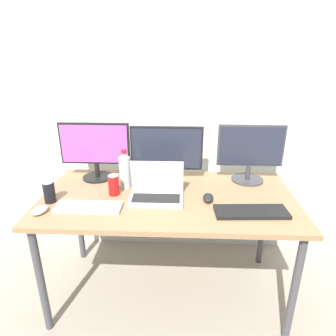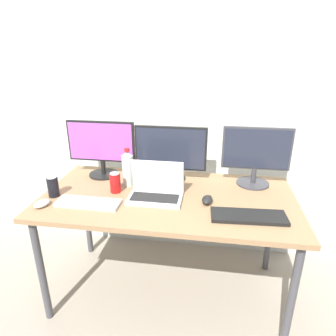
{
  "view_description": "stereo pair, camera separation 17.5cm",
  "coord_description": "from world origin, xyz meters",
  "px_view_note": "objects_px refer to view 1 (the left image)",
  "views": [
    {
      "loc": [
        0.07,
        -1.63,
        1.57
      ],
      "look_at": [
        0.0,
        0.0,
        0.92
      ],
      "focal_mm": 32.0,
      "sensor_mm": 36.0,
      "label": 1
    },
    {
      "loc": [
        0.25,
        -1.61,
        1.57
      ],
      "look_at": [
        0.0,
        0.0,
        0.92
      ],
      "focal_mm": 32.0,
      "sensor_mm": 36.0,
      "label": 2
    }
  ],
  "objects_px": {
    "mouse_by_laptop": "(40,210)",
    "monitor_left": "(95,149)",
    "keyboard_main": "(89,207)",
    "monitor_right": "(250,152)",
    "soda_can_near_keyboard": "(114,185)",
    "keyboard_aux": "(251,212)",
    "soda_can_by_laptop": "(49,192)",
    "water_bottle": "(125,170)",
    "work_desk": "(168,205)",
    "monitor_center": "(167,152)",
    "mouse_by_keyboard": "(208,198)",
    "laptop_silver": "(157,190)"
  },
  "relations": [
    {
      "from": "monitor_left",
      "to": "laptop_silver",
      "type": "bearing_deg",
      "value": -32.81
    },
    {
      "from": "monitor_center",
      "to": "work_desk",
      "type": "bearing_deg",
      "value": -85.21
    },
    {
      "from": "keyboard_main",
      "to": "keyboard_aux",
      "type": "relative_size",
      "value": 0.93
    },
    {
      "from": "water_bottle",
      "to": "keyboard_aux",
      "type": "bearing_deg",
      "value": -22.36
    },
    {
      "from": "work_desk",
      "to": "keyboard_main",
      "type": "distance_m",
      "value": 0.48
    },
    {
      "from": "mouse_by_laptop",
      "to": "water_bottle",
      "type": "relative_size",
      "value": 0.39
    },
    {
      "from": "mouse_by_keyboard",
      "to": "keyboard_main",
      "type": "bearing_deg",
      "value": -163.62
    },
    {
      "from": "monitor_left",
      "to": "soda_can_by_laptop",
      "type": "distance_m",
      "value": 0.43
    },
    {
      "from": "water_bottle",
      "to": "mouse_by_laptop",
      "type": "bearing_deg",
      "value": -138.67
    },
    {
      "from": "monitor_center",
      "to": "laptop_silver",
      "type": "xyz_separation_m",
      "value": [
        -0.05,
        -0.28,
        -0.14
      ]
    },
    {
      "from": "monitor_left",
      "to": "keyboard_main",
      "type": "relative_size",
      "value": 1.27
    },
    {
      "from": "soda_can_near_keyboard",
      "to": "laptop_silver",
      "type": "bearing_deg",
      "value": -6.64
    },
    {
      "from": "work_desk",
      "to": "soda_can_near_keyboard",
      "type": "bearing_deg",
      "value": -179.34
    },
    {
      "from": "keyboard_aux",
      "to": "soda_can_by_laptop",
      "type": "xyz_separation_m",
      "value": [
        -1.14,
        0.08,
        0.05
      ]
    },
    {
      "from": "mouse_by_laptop",
      "to": "monitor_left",
      "type": "bearing_deg",
      "value": 91.81
    },
    {
      "from": "work_desk",
      "to": "monitor_right",
      "type": "distance_m",
      "value": 0.64
    },
    {
      "from": "monitor_left",
      "to": "keyboard_aux",
      "type": "relative_size",
      "value": 1.18
    },
    {
      "from": "keyboard_main",
      "to": "mouse_by_laptop",
      "type": "height_order",
      "value": "mouse_by_laptop"
    },
    {
      "from": "monitor_left",
      "to": "work_desk",
      "type": "bearing_deg",
      "value": -26.06
    },
    {
      "from": "monitor_left",
      "to": "water_bottle",
      "type": "xyz_separation_m",
      "value": [
        0.22,
        -0.13,
        -0.1
      ]
    },
    {
      "from": "monitor_center",
      "to": "laptop_silver",
      "type": "height_order",
      "value": "monitor_center"
    },
    {
      "from": "keyboard_aux",
      "to": "monitor_right",
      "type": "bearing_deg",
      "value": 78.08
    },
    {
      "from": "work_desk",
      "to": "soda_can_by_laptop",
      "type": "height_order",
      "value": "soda_can_by_laptop"
    },
    {
      "from": "work_desk",
      "to": "laptop_silver",
      "type": "relative_size",
      "value": 4.83
    },
    {
      "from": "monitor_center",
      "to": "soda_can_by_laptop",
      "type": "bearing_deg",
      "value": -151.39
    },
    {
      "from": "monitor_left",
      "to": "keyboard_main",
      "type": "bearing_deg",
      "value": -81.66
    },
    {
      "from": "soda_can_by_laptop",
      "to": "monitor_center",
      "type": "bearing_deg",
      "value": 28.61
    },
    {
      "from": "mouse_by_laptop",
      "to": "water_bottle",
      "type": "xyz_separation_m",
      "value": [
        0.4,
        0.36,
        0.1
      ]
    },
    {
      "from": "keyboard_aux",
      "to": "water_bottle",
      "type": "relative_size",
      "value": 1.56
    },
    {
      "from": "monitor_center",
      "to": "laptop_silver",
      "type": "relative_size",
      "value": 1.51
    },
    {
      "from": "keyboard_aux",
      "to": "soda_can_near_keyboard",
      "type": "relative_size",
      "value": 3.12
    },
    {
      "from": "monitor_center",
      "to": "keyboard_main",
      "type": "bearing_deg",
      "value": -133.76
    },
    {
      "from": "monitor_right",
      "to": "soda_can_near_keyboard",
      "type": "xyz_separation_m",
      "value": [
        -0.86,
        -0.25,
        -0.14
      ]
    },
    {
      "from": "laptop_silver",
      "to": "soda_can_near_keyboard",
      "type": "bearing_deg",
      "value": 173.36
    },
    {
      "from": "mouse_by_keyboard",
      "to": "water_bottle",
      "type": "relative_size",
      "value": 0.4
    },
    {
      "from": "work_desk",
      "to": "monitor_right",
      "type": "height_order",
      "value": "monitor_right"
    },
    {
      "from": "monitor_right",
      "to": "soda_can_by_laptop",
      "type": "relative_size",
      "value": 3.4
    },
    {
      "from": "mouse_by_keyboard",
      "to": "soda_can_near_keyboard",
      "type": "distance_m",
      "value": 0.57
    },
    {
      "from": "keyboard_main",
      "to": "monitor_left",
      "type": "bearing_deg",
      "value": 98.88
    },
    {
      "from": "laptop_silver",
      "to": "keyboard_main",
      "type": "height_order",
      "value": "laptop_silver"
    },
    {
      "from": "keyboard_aux",
      "to": "soda_can_by_laptop",
      "type": "bearing_deg",
      "value": 172.72
    },
    {
      "from": "work_desk",
      "to": "monitor_left",
      "type": "distance_m",
      "value": 0.62
    },
    {
      "from": "water_bottle",
      "to": "soda_can_near_keyboard",
      "type": "bearing_deg",
      "value": -114.2
    },
    {
      "from": "monitor_right",
      "to": "monitor_center",
      "type": "bearing_deg",
      "value": 179.8
    },
    {
      "from": "keyboard_aux",
      "to": "water_bottle",
      "type": "distance_m",
      "value": 0.8
    },
    {
      "from": "monitor_center",
      "to": "keyboard_main",
      "type": "distance_m",
      "value": 0.63
    },
    {
      "from": "keyboard_aux",
      "to": "soda_can_near_keyboard",
      "type": "height_order",
      "value": "soda_can_near_keyboard"
    },
    {
      "from": "keyboard_main",
      "to": "laptop_silver",
      "type": "bearing_deg",
      "value": 22.53
    },
    {
      "from": "work_desk",
      "to": "mouse_by_keyboard",
      "type": "bearing_deg",
      "value": -13.62
    },
    {
      "from": "laptop_silver",
      "to": "mouse_by_laptop",
      "type": "relative_size",
      "value": 3.22
    }
  ]
}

